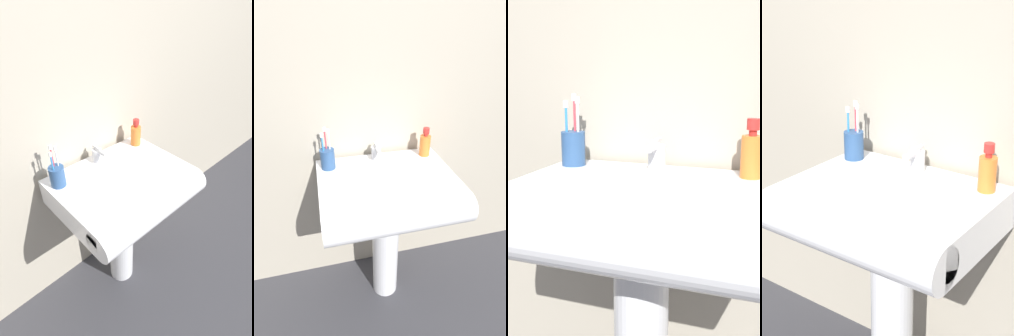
{
  "view_description": "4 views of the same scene",
  "coord_description": "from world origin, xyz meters",
  "views": [
    {
      "loc": [
        -0.64,
        -0.74,
        1.59
      ],
      "look_at": [
        0.03,
        -0.01,
        0.84
      ],
      "focal_mm": 28.0,
      "sensor_mm": 36.0,
      "label": 1
    },
    {
      "loc": [
        -0.28,
        -0.98,
        1.47
      ],
      "look_at": [
        -0.03,
        -0.01,
        0.87
      ],
      "focal_mm": 28.0,
      "sensor_mm": 36.0,
      "label": 2
    },
    {
      "loc": [
        0.32,
        -0.94,
        1.07
      ],
      "look_at": [
        -0.02,
        -0.01,
        0.86
      ],
      "focal_mm": 45.0,
      "sensor_mm": 36.0,
      "label": 3
    },
    {
      "loc": [
        0.82,
        -1.18,
        1.46
      ],
      "look_at": [
        -0.03,
        0.01,
        0.87
      ],
      "focal_mm": 55.0,
      "sensor_mm": 36.0,
      "label": 4
    }
  ],
  "objects": [
    {
      "name": "soap_bottle",
      "position": [
        0.24,
        0.14,
        0.88
      ],
      "size": [
        0.05,
        0.05,
        0.15
      ],
      "color": "orange",
      "rests_on": "sink_basin"
    },
    {
      "name": "toothbrush_cup",
      "position": [
        -0.25,
        0.13,
        0.87
      ],
      "size": [
        0.07,
        0.07,
        0.2
      ],
      "color": "#2D5184",
      "rests_on": "sink_basin"
    },
    {
      "name": "faucet",
      "position": [
        -0.01,
        0.15,
        0.86
      ],
      "size": [
        0.05,
        0.1,
        0.08
      ],
      "color": "silver",
      "rests_on": "sink_basin"
    },
    {
      "name": "sink_basin",
      "position": [
        0.0,
        -0.05,
        0.75
      ],
      "size": [
        0.62,
        0.5,
        0.14
      ],
      "color": "white",
      "rests_on": "sink_pedestal"
    },
    {
      "name": "wall_back",
      "position": [
        0.0,
        0.26,
        1.2
      ],
      "size": [
        5.0,
        0.05,
        2.4
      ],
      "primitive_type": "cube",
      "color": "#B7AD99",
      "rests_on": "ground"
    },
    {
      "name": "sink_pedestal",
      "position": [
        0.0,
        0.0,
        0.34
      ],
      "size": [
        0.14,
        0.14,
        0.68
      ],
      "primitive_type": "cylinder",
      "color": "white",
      "rests_on": "ground"
    }
  ]
}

